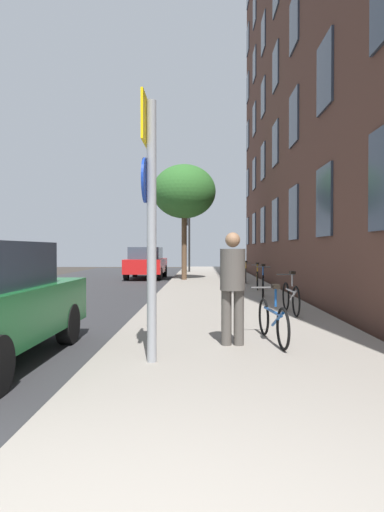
# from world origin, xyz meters

# --- Properties ---
(ground_plane) EXTENTS (41.80, 41.80, 0.00)m
(ground_plane) POSITION_xyz_m (-2.40, 15.00, 0.00)
(ground_plane) COLOR #332D28
(road_asphalt) EXTENTS (7.00, 38.00, 0.01)m
(road_asphalt) POSITION_xyz_m (-4.50, 15.00, 0.01)
(road_asphalt) COLOR #2D2D30
(road_asphalt) RESTS_ON ground
(sidewalk) EXTENTS (4.20, 38.00, 0.12)m
(sidewalk) POSITION_xyz_m (1.10, 15.00, 0.06)
(sidewalk) COLOR gray
(sidewalk) RESTS_ON ground
(building_facade) EXTENTS (0.56, 27.00, 19.54)m
(building_facade) POSITION_xyz_m (3.69, 14.50, 9.78)
(building_facade) COLOR #513328
(building_facade) RESTS_ON ground
(sign_post) EXTENTS (0.16, 0.60, 3.32)m
(sign_post) POSITION_xyz_m (-0.22, 3.79, 2.06)
(sign_post) COLOR gray
(sign_post) RESTS_ON sidewalk
(traffic_light) EXTENTS (0.43, 0.24, 3.74)m
(traffic_light) POSITION_xyz_m (-0.43, 25.70, 2.68)
(traffic_light) COLOR black
(traffic_light) RESTS_ON sidewalk
(tree_near) EXTENTS (2.91, 2.91, 5.31)m
(tree_near) POSITION_xyz_m (-0.37, 18.64, 4.17)
(tree_near) COLOR brown
(tree_near) RESTS_ON sidewalk
(bicycle_0) EXTENTS (0.42, 1.69, 0.89)m
(bicycle_0) POSITION_xyz_m (1.51, 4.99, 0.47)
(bicycle_0) COLOR black
(bicycle_0) RESTS_ON sidewalk
(bicycle_1) EXTENTS (0.42, 1.67, 0.94)m
(bicycle_1) POSITION_xyz_m (2.38, 7.99, 0.48)
(bicycle_1) COLOR black
(bicycle_1) RESTS_ON sidewalk
(bicycle_2) EXTENTS (0.44, 1.74, 0.99)m
(bicycle_2) POSITION_xyz_m (2.20, 10.99, 0.51)
(bicycle_2) COLOR black
(bicycle_2) RESTS_ON sidewalk
(bicycle_3) EXTENTS (0.42, 1.72, 0.94)m
(bicycle_3) POSITION_xyz_m (2.41, 13.99, 0.49)
(bicycle_3) COLOR black
(bicycle_3) RESTS_ON sidewalk
(bicycle_4) EXTENTS (0.42, 1.64, 0.92)m
(bicycle_4) POSITION_xyz_m (2.31, 16.99, 0.48)
(bicycle_4) COLOR black
(bicycle_4) RESTS_ON sidewalk
(pedestrian_0) EXTENTS (0.51, 0.51, 1.66)m
(pedestrian_0) POSITION_xyz_m (0.88, 4.78, 1.07)
(pedestrian_0) COLOR #4C4742
(pedestrian_0) RESTS_ON sidewalk
(car_1) EXTENTS (1.86, 4.47, 1.62)m
(car_1) POSITION_xyz_m (-2.42, 21.05, 0.84)
(car_1) COLOR red
(car_1) RESTS_ON road_asphalt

